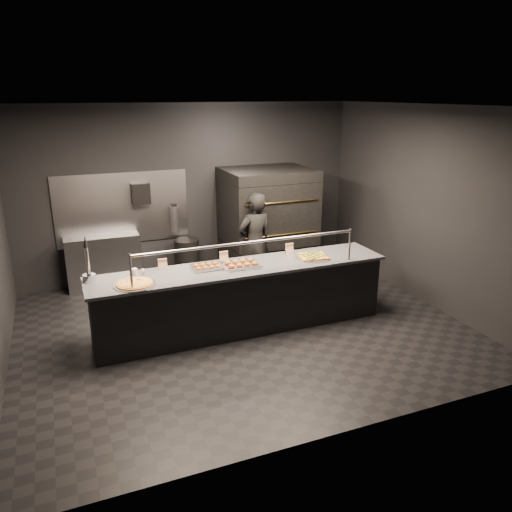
% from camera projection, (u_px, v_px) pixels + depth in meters
% --- Properties ---
extents(room, '(6.04, 6.00, 3.00)m').
position_uv_depth(room, '(238.00, 224.00, 6.59)').
color(room, black).
rests_on(room, ground).
extents(service_counter, '(4.10, 0.78, 1.37)m').
position_uv_depth(service_counter, '(242.00, 297.00, 6.88)').
color(service_counter, black).
rests_on(service_counter, ground).
extents(pizza_oven, '(1.50, 1.23, 1.91)m').
position_uv_depth(pizza_oven, '(267.00, 222.00, 8.83)').
color(pizza_oven, black).
rests_on(pizza_oven, ground).
extents(prep_shelf, '(1.20, 0.35, 0.90)m').
position_uv_depth(prep_shelf, '(104.00, 262.00, 8.36)').
color(prep_shelf, '#99999E').
rests_on(prep_shelf, ground).
extents(towel_dispenser, '(0.30, 0.20, 0.35)m').
position_uv_depth(towel_dispenser, '(141.00, 193.00, 8.32)').
color(towel_dispenser, black).
rests_on(towel_dispenser, room).
extents(fire_extinguisher, '(0.14, 0.14, 0.51)m').
position_uv_depth(fire_extinguisher, '(174.00, 219.00, 8.68)').
color(fire_extinguisher, '#B2B2B7').
rests_on(fire_extinguisher, room).
extents(beer_tap, '(0.15, 0.22, 0.59)m').
position_uv_depth(beer_tap, '(88.00, 268.00, 6.15)').
color(beer_tap, silver).
rests_on(beer_tap, service_counter).
extents(round_pizza, '(0.51, 0.51, 0.03)m').
position_uv_depth(round_pizza, '(135.00, 284.00, 6.08)').
color(round_pizza, silver).
rests_on(round_pizza, service_counter).
extents(slider_tray_a, '(0.40, 0.30, 0.06)m').
position_uv_depth(slider_tray_a, '(207.00, 267.00, 6.65)').
color(slider_tray_a, silver).
rests_on(slider_tray_a, service_counter).
extents(slider_tray_b, '(0.55, 0.46, 0.08)m').
position_uv_depth(slider_tray_b, '(241.00, 264.00, 6.73)').
color(slider_tray_b, silver).
rests_on(slider_tray_b, service_counter).
extents(square_pizza, '(0.48, 0.48, 0.05)m').
position_uv_depth(square_pizza, '(313.00, 257.00, 7.08)').
color(square_pizza, silver).
rests_on(square_pizza, service_counter).
extents(condiment_jar, '(0.17, 0.07, 0.11)m').
position_uv_depth(condiment_jar, '(137.00, 273.00, 6.35)').
color(condiment_jar, silver).
rests_on(condiment_jar, service_counter).
extents(tent_cards, '(1.98, 0.04, 0.15)m').
position_uv_depth(tent_cards, '(227.00, 256.00, 6.92)').
color(tent_cards, white).
rests_on(tent_cards, service_counter).
extents(trash_bin, '(0.43, 0.43, 0.72)m').
position_uv_depth(trash_bin, '(187.00, 259.00, 8.78)').
color(trash_bin, black).
rests_on(trash_bin, ground).
extents(worker, '(0.65, 0.48, 1.65)m').
position_uv_depth(worker, '(255.00, 243.00, 8.11)').
color(worker, black).
rests_on(worker, ground).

